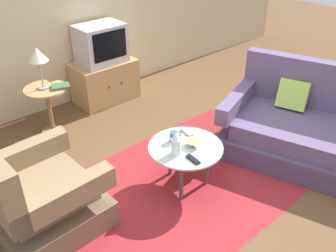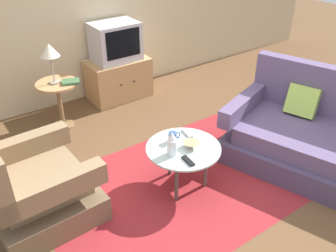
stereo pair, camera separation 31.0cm
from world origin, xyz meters
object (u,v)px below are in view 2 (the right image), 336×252
Objects in this scene: tv_stand at (119,79)px; side_table at (59,95)px; television at (115,42)px; tv_remote_silver at (187,133)px; bowl at (191,145)px; book at (71,82)px; coffee_table at (184,151)px; vase at (172,144)px; armchair at (34,189)px; table_lamp at (49,52)px; mug at (173,137)px; tv_remote_dark at (188,161)px; couch at (323,142)px.

side_table is at bearing -162.13° from tv_stand.
television is at bearing 90.00° from tv_stand.
bowl is at bearing -19.68° from tv_remote_silver.
side_table is 1.08m from television.
side_table is at bearing 164.23° from book.
book reaches higher than coffee_table.
vase is at bearing -105.66° from television.
armchair is 1.34× the size of coffee_table.
book is at bearing -37.06° from side_table.
vase is (-0.58, -2.07, 0.28)m from tv_stand.
table_lamp reaches higher than mug.
vase reaches higher than coffee_table.
coffee_table is 1.18× the size of side_table.
tv_remote_dark is at bearing 60.82° from armchair.
armchair is 1.41m from bowl.
table_lamp reaches higher than armchair.
tv_stand is 1.77× the size of table_lamp.
vase is 0.98× the size of book.
tv_stand is at bearing 0.23° from couch.
tv_remote_silver is at bearing 44.12° from coffee_table.
armchair is at bearing -136.01° from tv_stand.
armchair is at bearing -118.50° from table_lamp.
vase is at bearing 22.23° from tv_remote_dark.
bowl is 0.95× the size of tv_remote_silver.
vase reaches higher than bowl.
tv_remote_silver is at bearing -98.07° from tv_stand.
couch is 2.97m from side_table.
mug is 0.20m from bowl.
book is (-0.24, 1.66, 0.04)m from vase.
mug is at bearing 75.92° from armchair.
television is at bearing 0.14° from couch.
table_lamp reaches higher than book.
mug is at bearing -54.83° from book.
tv_stand is at bearing -179.22° from tv_remote_silver.
television reaches higher than book.
coffee_table is 1.82m from side_table.
coffee_table is at bearing 48.26° from couch.
bowl is (0.58, -1.78, 0.06)m from side_table.
tv_stand is 3.55× the size of vase.
side_table is (-0.53, 1.74, 0.02)m from coffee_table.
couch is 1.50m from tv_remote_dark.
vase reaches higher than book.
armchair is 1.53m from side_table.
vase is (-0.58, -2.09, -0.24)m from television.
coffee_table is 0.83× the size of tv_stand.
couch is 8.69× the size of book.
bowl is 0.23m from tv_remote_silver.
side_table is 0.54m from table_lamp.
bowl is at bearing -71.82° from side_table.
armchair reaches higher than tv_remote_silver.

